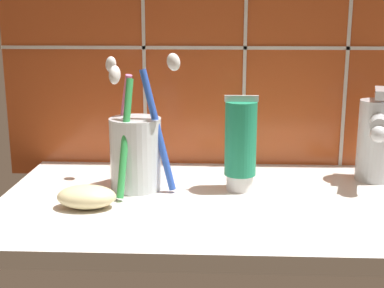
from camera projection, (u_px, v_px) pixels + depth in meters
sink_counter at (236, 206)px, 67.33cm from camera, size 59.63×32.80×2.00cm
tile_wall_backsplash at (236, 4)px, 77.58cm from camera, size 69.63×1.72×51.84cm
toothbrush_cup at (136, 150)px, 69.68cm from camera, size 11.38×12.33×18.10cm
toothpaste_tube at (241, 144)px, 68.94cm from camera, size 4.31×4.10×12.54cm
sink_faucet at (377, 137)px, 72.74cm from camera, size 5.45×10.64×12.79cm
soap_bar at (87, 197)px, 63.52cm from camera, size 7.06×4.57×2.74cm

